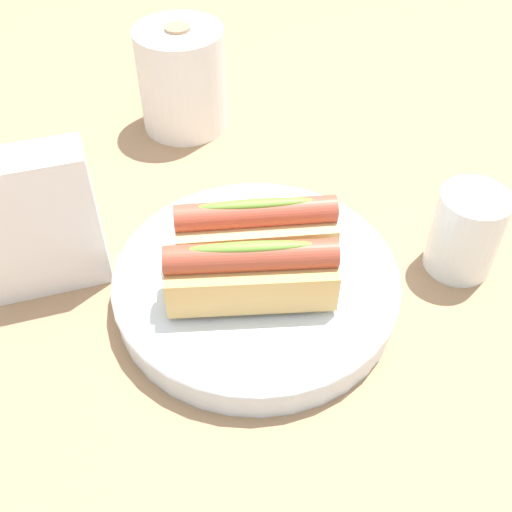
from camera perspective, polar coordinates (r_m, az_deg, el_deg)
The scene contains 7 objects.
ground_plane at distance 0.61m, azimuth -1.18°, elevation -3.13°, with size 2.40×2.40×0.00m, color #9E7A56.
serving_bowl at distance 0.59m, azimuth 0.00°, elevation -2.48°, with size 0.27×0.27×0.04m.
hotdog_front at distance 0.54m, azimuth 0.02°, elevation -1.47°, with size 0.16×0.07×0.06m.
hotdog_back at distance 0.58m, azimuth -0.02°, elevation 2.46°, with size 0.16×0.07×0.06m.
water_glass at distance 0.64m, azimuth 18.74°, elevation 1.80°, with size 0.07×0.07×0.09m.
paper_towel_roll at distance 0.81m, azimuth -6.84°, elevation 15.92°, with size 0.11×0.11×0.13m.
napkin_box at distance 0.61m, azimuth -19.51°, elevation 2.88°, with size 0.11×0.04×0.15m, color white.
Camera 1 is at (-0.08, -0.40, 0.46)m, focal length 43.26 mm.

